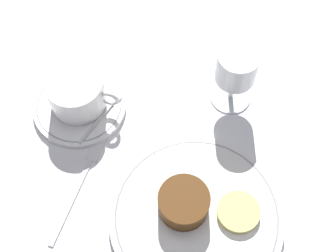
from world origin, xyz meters
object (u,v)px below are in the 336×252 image
object	(u,v)px
dinner_plate	(196,216)
fork	(84,174)
wine_glass	(236,70)
dessert_cake	(185,203)
coffee_cup	(77,92)

from	to	relation	value
dinner_plate	fork	size ratio (longest dim) A/B	1.34
wine_glass	fork	xyz separation A→B (m)	(-0.20, -0.20, -0.08)
dinner_plate	dessert_cake	size ratio (longest dim) A/B	3.45
fork	dessert_cake	bearing A→B (deg)	-6.39
dinner_plate	coffee_cup	size ratio (longest dim) A/B	2.19
dinner_plate	fork	xyz separation A→B (m)	(-0.19, 0.03, -0.01)
wine_glass	dessert_cake	bearing A→B (deg)	-98.47
dinner_plate	wine_glass	bearing A→B (deg)	86.95
coffee_cup	fork	size ratio (longest dim) A/B	0.61
coffee_cup	dessert_cake	world-z (taller)	coffee_cup
dinner_plate	coffee_cup	distance (m)	0.28
wine_glass	dessert_cake	world-z (taller)	wine_glass
fork	dessert_cake	size ratio (longest dim) A/B	2.57
wine_glass	coffee_cup	bearing A→B (deg)	-162.37
wine_glass	fork	world-z (taller)	wine_glass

